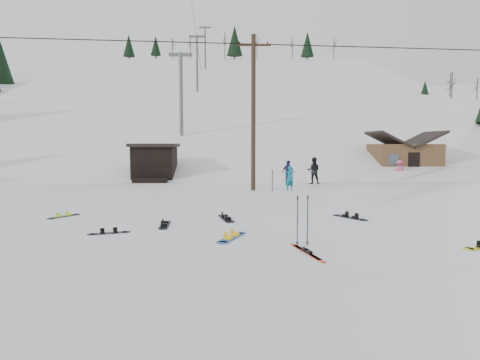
{
  "coord_description": "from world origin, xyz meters",
  "views": [
    {
      "loc": [
        0.67,
        -11.07,
        2.79
      ],
      "look_at": [
        1.02,
        4.89,
        1.4
      ],
      "focal_mm": 32.0,
      "sensor_mm": 36.0,
      "label": 1
    }
  ],
  "objects_px": {
    "utility_pole": "(253,110)",
    "hero_skis": "(307,252)",
    "hero_snowboard": "(232,237)",
    "cabin": "(404,159)"
  },
  "relations": [
    {
      "from": "hero_snowboard",
      "to": "hero_skis",
      "type": "xyz_separation_m",
      "value": [
        1.9,
        -1.75,
        -0.0
      ]
    },
    {
      "from": "utility_pole",
      "to": "cabin",
      "type": "bearing_deg",
      "value": 37.56
    },
    {
      "from": "utility_pole",
      "to": "hero_snowboard",
      "type": "relative_size",
      "value": 5.73
    },
    {
      "from": "utility_pole",
      "to": "hero_snowboard",
      "type": "distance_m",
      "value": 13.6
    },
    {
      "from": "cabin",
      "to": "utility_pole",
      "type": "bearing_deg",
      "value": -142.44
    },
    {
      "from": "utility_pole",
      "to": "hero_skis",
      "type": "distance_m",
      "value": 15.21
    },
    {
      "from": "hero_skis",
      "to": "hero_snowboard",
      "type": "bearing_deg",
      "value": 122.79
    },
    {
      "from": "cabin",
      "to": "hero_skis",
      "type": "height_order",
      "value": "cabin"
    },
    {
      "from": "cabin",
      "to": "hero_skis",
      "type": "bearing_deg",
      "value": -116.88
    },
    {
      "from": "utility_pole",
      "to": "hero_skis",
      "type": "relative_size",
      "value": 4.76
    }
  ]
}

